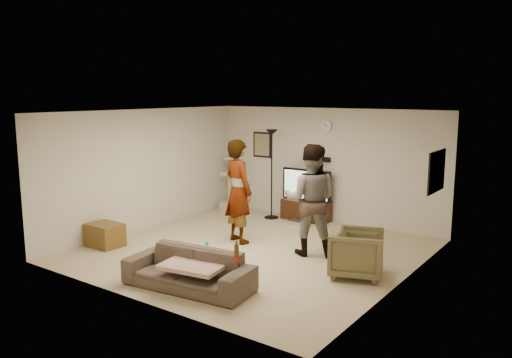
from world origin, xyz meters
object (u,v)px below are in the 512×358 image
Objects in this scene: beer_bottle at (237,254)px; tv_stand at (306,210)px; tv at (306,185)px; person_left at (238,191)px; sofa at (189,270)px; armchair at (357,253)px; side_table at (105,235)px; floor_lamp at (272,174)px; person_right at (310,200)px; cat_tree at (230,183)px.

tv_stand is at bearing 108.63° from beer_bottle.
tv is 2.23m from person_left.
beer_bottle is (0.89, 0.00, 0.41)m from sofa.
armchair is 4.66m from side_table.
tv reaches higher than armchair.
floor_lamp reaches higher than side_table.
tv is 4.72× the size of beer_bottle.
tv is at bearing 22.93° from armchair.
armchair is at bearing 129.71° from person_right.
cat_tree is (-2.05, -0.18, -0.14)m from tv.
floor_lamp is 1.03× the size of person_right.
person_left is at bearing -19.28° from person_right.
sofa is 7.74× the size of beer_bottle.
person_left is 1.02× the size of sofa.
floor_lamp is 3.98m from armchair.
person_left is at bearing 103.15° from sofa.
person_left is 2.73m from armchair.
tv_stand reaches higher than side_table.
floor_lamp is at bearing 69.88° from side_table.
armchair is at bearing -47.25° from tv.
sofa is (-0.64, -2.44, -0.70)m from person_right.
armchair is (2.63, -0.40, -0.62)m from person_left.
person_left reaches higher than armchair.
side_table is at bearing 62.06° from person_left.
floor_lamp is 3.13× the size of side_table.
person_right is at bearing -58.49° from tv.
tv_stand is 4.78m from beer_bottle.
tv is at bearing 62.10° from side_table.
person_right is (3.32, -1.89, 0.32)m from cat_tree.
person_left is 2.55m from sofa.
cat_tree is at bearing 114.72° from sofa.
person_right reaches higher than armchair.
tv_stand is at bearing 21.32° from floor_lamp.
tv is 4.44m from side_table.
person_left is (-0.21, -2.21, 0.76)m from tv_stand.
sofa is (0.84, -2.30, -0.71)m from person_left.
person_left is 2.43× the size of armchair.
floor_lamp reaches higher than tv.
tv_stand is 0.92× the size of tv.
armchair is at bearing -28.65° from cat_tree.
cat_tree reaches higher than beer_bottle.
cat_tree is 5.61m from beer_bottle.
floor_lamp reaches higher than sofa.
sofa is 0.98m from beer_bottle.
floor_lamp is 4.50m from sofa.
person_right is 3.05× the size of side_table.
sofa is at bearing 129.96° from person_left.
person_right is (1.27, -2.07, 0.18)m from tv.
beer_bottle is at bearing -61.82° from floor_lamp.
side_table is (-2.06, -3.89, -0.59)m from tv.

